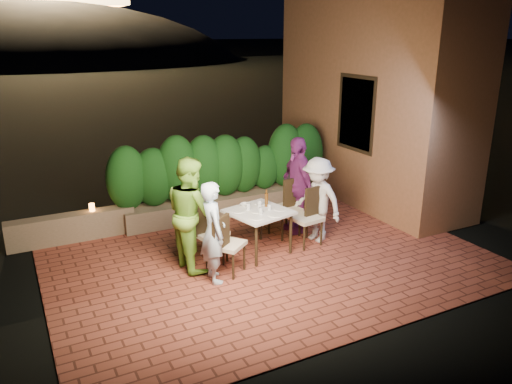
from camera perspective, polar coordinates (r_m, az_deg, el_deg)
ground at (r=8.37m, az=1.66°, el=-7.76°), size 400.00×400.00×0.00m
terrace_floor at (r=8.79m, az=0.08°, el=-6.82°), size 7.00×6.00×0.15m
building_wall at (r=11.30m, az=13.23°, el=11.87°), size 1.60×5.00×5.00m
window_pane at (r=10.49m, az=11.49°, el=8.79°), size 0.08×1.00×1.40m
window_frame at (r=10.48m, az=11.45°, el=8.78°), size 0.06×1.15×1.55m
planter at (r=10.27m, az=-3.53°, el=-1.45°), size 4.20×0.55×0.40m
hedge at (r=10.05m, az=-3.61°, el=2.59°), size 4.00×0.70×1.10m
parapet at (r=9.55m, az=-20.28°, el=-3.81°), size 2.20×0.30×0.50m
hill at (r=67.26m, az=-22.52°, el=10.16°), size 52.00×40.00×22.00m
dining_table at (r=8.45m, az=0.31°, el=-4.54°), size 1.12×1.12×0.75m
plate_nw at (r=8.00m, az=0.10°, el=-2.94°), size 0.24×0.24×0.01m
plate_sw at (r=8.30m, az=-2.02°, el=-2.15°), size 0.24×0.24×0.01m
plate_ne at (r=8.38m, az=2.72°, el=-1.98°), size 0.20×0.20×0.01m
plate_se at (r=8.66m, az=0.55°, el=-1.27°), size 0.23×0.23×0.01m
plate_centre at (r=8.29m, az=0.13°, el=-2.17°), size 0.24×0.24×0.01m
plate_front at (r=8.12m, az=2.18°, el=-2.61°), size 0.23×0.23×0.01m
glass_nw at (r=8.14m, az=0.53°, el=-2.17°), size 0.07×0.07×0.11m
glass_sw at (r=8.33m, az=-0.91°, el=-1.70°), size 0.07×0.07×0.11m
glass_ne at (r=8.33m, az=1.53°, el=-1.76°), size 0.06×0.06×0.10m
glass_se at (r=8.46m, az=0.41°, el=-1.36°), size 0.07×0.07×0.12m
beer_bottle at (r=8.47m, az=1.20°, el=-0.71°), size 0.06×0.06×0.30m
bowl at (r=8.54m, az=-1.24°, el=-1.47°), size 0.23×0.23×0.04m
chair_left_front at (r=7.73m, az=-3.23°, el=-5.85°), size 0.64×0.64×0.98m
chair_left_back at (r=8.11m, az=-5.38°, el=-4.45°), size 0.59×0.59×1.06m
chair_right_front at (r=8.75m, az=5.75°, el=-2.83°), size 0.53×0.53×1.03m
chair_right_back at (r=9.11m, az=3.29°, el=-1.82°), size 0.55×0.55×1.06m
diner_blue at (r=7.41m, az=-4.93°, el=-4.59°), size 0.43×0.60×1.56m
diner_green at (r=7.84m, az=-7.43°, el=-2.43°), size 0.75×0.93×1.80m
diner_white at (r=8.87m, az=7.07°, el=-0.89°), size 0.83×1.11×1.53m
diner_purple at (r=9.22m, az=4.73°, el=0.83°), size 0.54×1.09×1.80m
parapet_lamp at (r=9.48m, az=-18.25°, el=-1.68°), size 0.10×0.10×0.14m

